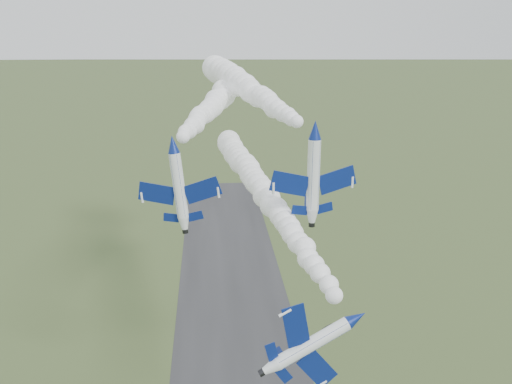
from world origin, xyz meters
TOP-DOWN VIEW (x-y plane):
  - jet_lead at (8.75, -1.82)m, footprint 4.32×11.32m
  - smoke_trail_jet_lead at (3.59, 34.65)m, footprint 17.14×67.87m
  - jet_pair_left at (-8.97, 21.27)m, footprint 10.74×12.69m
  - smoke_trail_jet_pair_left at (-3.32, 53.19)m, footprint 16.48×58.34m
  - jet_pair_right at (8.98, 22.42)m, footprint 12.04×14.14m
  - smoke_trail_jet_pair_right at (2.54, 56.38)m, footprint 18.49×61.95m

SIDE VIEW (x-z plane):
  - jet_lead at x=8.75m, z-range 27.08..35.61m
  - smoke_trail_jet_lead at x=3.59m, z-range 30.67..35.31m
  - jet_pair_left at x=-8.97m, z-range 41.75..44.94m
  - smoke_trail_jet_pair_left at x=-3.32m, z-range 41.68..46.69m
  - jet_pair_right at x=8.98m, z-range 42.90..46.40m
  - smoke_trail_jet_pair_right at x=2.54m, z-range 43.66..49.32m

